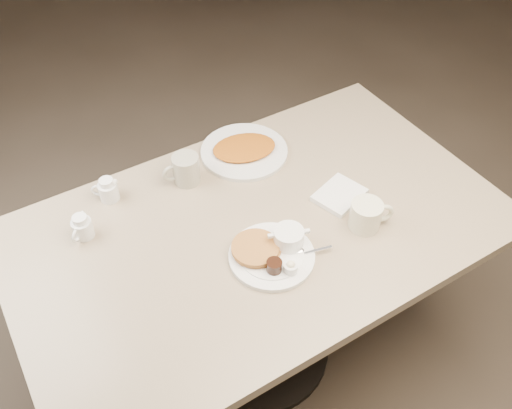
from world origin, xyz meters
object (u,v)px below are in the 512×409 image
main_plate (273,250)px  coffee_mug_near (367,215)px  hash_plate (244,150)px  diner_table (259,259)px  coffee_mug_far (185,170)px  creamer_right (108,190)px  creamer_left (82,227)px

main_plate → coffee_mug_near: (0.31, -0.05, 0.02)m
hash_plate → diner_table: bearing=-112.7°
main_plate → hash_plate: main_plate is taller
coffee_mug_far → creamer_right: 0.25m
main_plate → creamer_right: size_ratio=3.87×
diner_table → coffee_mug_far: bearing=109.5°
main_plate → coffee_mug_far: 0.42m
creamer_left → main_plate: bearing=-39.2°
coffee_mug_near → hash_plate: 0.51m
diner_table → coffee_mug_near: size_ratio=10.15×
main_plate → coffee_mug_far: size_ratio=2.51×
diner_table → hash_plate: hash_plate is taller
diner_table → creamer_left: (-0.47, 0.24, 0.21)m
coffee_mug_far → creamer_left: bearing=-171.3°
creamer_right → main_plate: bearing=-55.9°
diner_table → creamer_left: bearing=153.4°
creamer_left → hash_plate: (0.60, 0.08, -0.02)m
coffee_mug_near → main_plate: bearing=171.2°
coffee_mug_far → hash_plate: bearing=5.3°
diner_table → coffee_mug_far: 0.38m
main_plate → hash_plate: 0.47m
diner_table → coffee_mug_far: coffee_mug_far is taller
creamer_right → creamer_left: bearing=-137.7°
coffee_mug_near → creamer_right: (-0.62, 0.52, -0.01)m
hash_plate → creamer_right: bearing=176.1°
diner_table → coffee_mug_far: (-0.10, 0.29, 0.22)m
hash_plate → coffee_mug_far: bearing=-174.7°
main_plate → coffee_mug_far: (-0.07, 0.42, 0.03)m
coffee_mug_far → hash_plate: 0.24m
coffee_mug_near → creamer_right: size_ratio=1.74×
coffee_mug_near → coffee_mug_far: 0.60m
main_plate → creamer_right: bearing=124.1°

